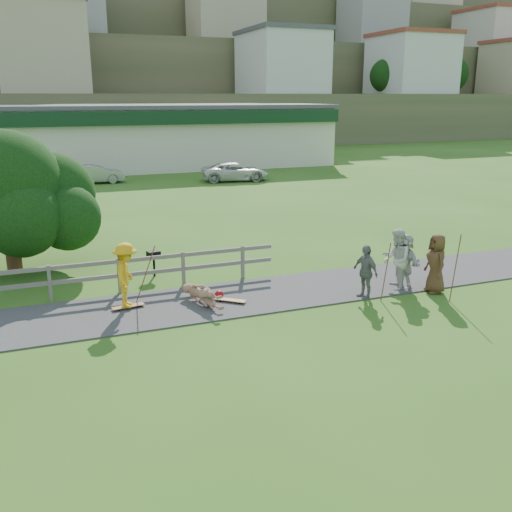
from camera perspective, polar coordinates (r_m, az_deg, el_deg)
The scene contains 21 objects.
ground at distance 15.37m, azimuth -4.18°, elevation -6.60°, with size 260.00×260.00×0.00m, color #34631C.
path at distance 16.71m, azimuth -5.70°, elevation -4.69°, with size 34.00×3.00×0.04m, color #313233.
fence at distance 17.69m, azimuth -21.97°, elevation -2.23°, with size 15.05×0.10×1.10m.
strip_mall at distance 49.34m, azimuth -11.95°, elevation 11.66°, with size 32.50×10.75×5.10m.
hillside at distance 105.36m, azimuth -20.08°, elevation 19.56°, with size 220.00×67.00×47.50m.
skater_rider at distance 16.28m, azimuth -12.83°, elevation -2.21°, with size 1.19×0.68×1.84m, color gold.
skater_fallen at distance 16.44m, azimuth -5.34°, elevation -3.91°, with size 1.75×0.42×0.64m, color #A6775B.
spectator_a at distance 18.05m, azimuth 13.88°, elevation -0.38°, with size 0.93×0.73×1.92m, color silver.
spectator_b at distance 17.16m, azimuth 10.88°, elevation -1.54°, with size 0.95×0.40×1.63m, color slate.
spectator_c at distance 18.14m, azimuth 17.56°, elevation -0.72°, with size 0.90×0.58×1.83m, color brown.
spectator_d at distance 18.35m, azimuth 14.61°, elevation -0.47°, with size 1.61×0.51×1.74m, color silver.
car_silver at distance 40.92m, azimuth -15.80°, elevation 7.89°, with size 1.35×3.86×1.27m, color #989A9F.
car_white at distance 40.58m, azimuth -2.11°, elevation 8.43°, with size 2.16×4.69×1.30m, color silver.
tree at distance 21.02m, azimuth -23.44°, elevation 3.32°, with size 6.22×6.22×3.55m, color black, non-canonical shape.
bbq at distance 19.29m, azimuth -10.17°, elevation -0.75°, with size 0.40×0.31×0.87m, color black, non-canonical shape.
longboard_rider at distance 16.57m, azimuth -12.65°, elevation -5.08°, with size 0.91×0.22×0.10m, color #996632, non-canonical shape.
longboard_fallen at distance 16.67m, azimuth -2.57°, elevation -4.57°, with size 0.91×0.22×0.10m, color #996632, non-canonical shape.
helmet at distance 16.98m, azimuth -3.70°, elevation -3.89°, with size 0.27×0.27×0.27m, color #A60A12.
pole_rider at distance 16.75m, azimuth -11.01°, elevation -1.68°, with size 0.03×0.03×1.80m, color brown.
pole_spec_left at distance 17.01m, azimuth 12.85°, elevation -1.57°, with size 0.03×0.03×1.77m, color brown.
pole_spec_right at distance 17.49m, azimuth 19.30°, elevation -1.17°, with size 0.03×0.03×2.02m, color brown.
Camera 1 is at (-4.08, -13.62, 5.84)m, focal length 40.00 mm.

